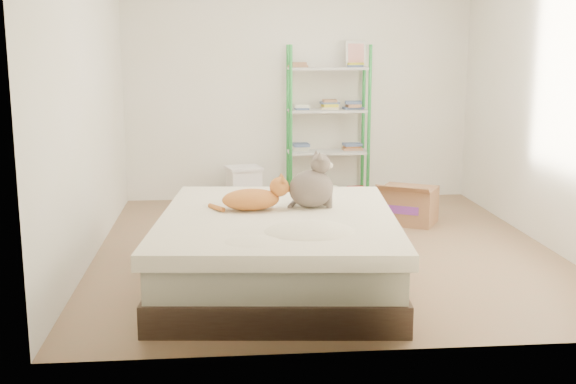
{
  "coord_description": "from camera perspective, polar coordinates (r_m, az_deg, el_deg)",
  "views": [
    {
      "loc": [
        -0.85,
        -5.85,
        1.69
      ],
      "look_at": [
        -0.36,
        -0.62,
        0.62
      ],
      "focal_mm": 45.0,
      "sensor_mm": 36.0,
      "label": 1
    }
  ],
  "objects": [
    {
      "name": "bed",
      "position": [
        5.15,
        -0.8,
        -4.6
      ],
      "size": [
        1.82,
        2.19,
        0.52
      ],
      "rotation": [
        0.0,
        0.0,
        -0.09
      ],
      "color": "#453727",
      "rests_on": "ground"
    },
    {
      "name": "orange_cat",
      "position": [
        5.2,
        -2.96,
        -0.38
      ],
      "size": [
        0.51,
        0.29,
        0.2
      ],
      "primitive_type": null,
      "rotation": [
        0.0,
        0.0,
        0.06
      ],
      "color": "gold",
      "rests_on": "bed"
    },
    {
      "name": "shelf_unit",
      "position": [
        7.86,
        3.21,
        5.04
      ],
      "size": [
        0.88,
        0.36,
        1.74
      ],
      "color": "green",
      "rests_on": "ground"
    },
    {
      "name": "white_bin",
      "position": [
        7.81,
        -3.49,
        0.55
      ],
      "size": [
        0.42,
        0.39,
        0.41
      ],
      "rotation": [
        0.0,
        0.0,
        0.26
      ],
      "color": "white",
      "rests_on": "ground"
    },
    {
      "name": "grey_cat",
      "position": [
        5.26,
        1.84,
        0.9
      ],
      "size": [
        0.39,
        0.34,
        0.4
      ],
      "primitive_type": null,
      "rotation": [
        0.0,
        0.0,
        1.73
      ],
      "color": "gray",
      "rests_on": "bed"
    },
    {
      "name": "cardboard_box",
      "position": [
        7.06,
        9.5,
        -1.01
      ],
      "size": [
        0.64,
        0.67,
        0.41
      ],
      "rotation": [
        0.0,
        0.0,
        -0.51
      ],
      "color": "#986A40",
      "rests_on": "ground"
    },
    {
      "name": "room",
      "position": [
        5.92,
        3.0,
        7.72
      ],
      "size": [
        3.81,
        4.21,
        2.61
      ],
      "color": "#92694B",
      "rests_on": "ground"
    }
  ]
}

